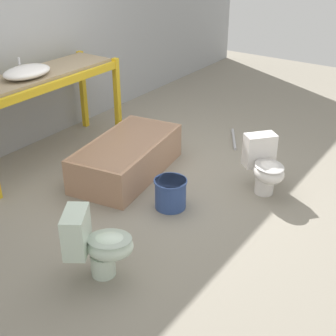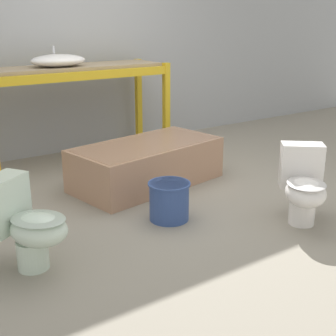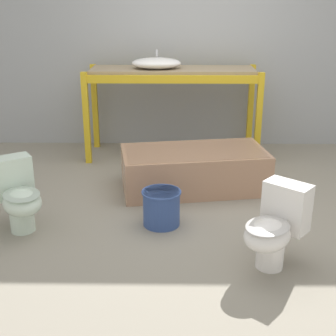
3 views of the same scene
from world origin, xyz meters
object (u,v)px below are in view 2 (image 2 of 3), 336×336
object	(u,v)px
bathtub_main	(147,161)
bucket_white	(169,200)
sink_basin	(58,60)
toilet_near	(25,223)
toilet_far	(303,185)

from	to	relation	value
bathtub_main	bucket_white	world-z (taller)	bathtub_main
sink_basin	bathtub_main	xyz separation A→B (m)	(0.43, -1.07, -0.93)
bucket_white	sink_basin	bearing A→B (deg)	93.23
toilet_near	bucket_white	xyz separation A→B (m)	(1.23, 0.10, -0.15)
toilet_near	toilet_far	distance (m)	2.16
bathtub_main	toilet_far	bearing A→B (deg)	-79.51
sink_basin	bathtub_main	distance (m)	1.48
toilet_far	bucket_white	distance (m)	1.10
sink_basin	toilet_near	xyz separation A→B (m)	(-1.12, -2.02, -0.85)
bucket_white	toilet_near	bearing A→B (deg)	-175.24
toilet_far	sink_basin	bearing A→B (deg)	151.26
toilet_far	bucket_white	size ratio (longest dim) A/B	1.82
sink_basin	toilet_far	xyz separation A→B (m)	(0.97, -2.57, -0.85)
bathtub_main	toilet_near	size ratio (longest dim) A/B	2.45
toilet_far	toilet_near	bearing A→B (deg)	-154.28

